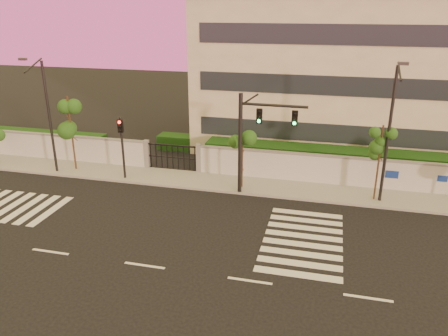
# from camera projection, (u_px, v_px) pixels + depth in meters

# --- Properties ---
(ground) EXTENTS (120.00, 120.00, 0.00)m
(ground) POSITION_uv_depth(u_px,v_px,m) (145.00, 266.00, 20.37)
(ground) COLOR black
(ground) RESTS_ON ground
(sidewalk) EXTENTS (60.00, 3.00, 0.15)m
(sidewalk) POSITION_uv_depth(u_px,v_px,m) (207.00, 181.00, 29.89)
(sidewalk) COLOR gray
(sidewalk) RESTS_ON ground
(perimeter_wall) EXTENTS (60.00, 0.36, 2.20)m
(perimeter_wall) POSITION_uv_depth(u_px,v_px,m) (214.00, 161.00, 30.87)
(perimeter_wall) COLOR #AEB1B6
(perimeter_wall) RESTS_ON ground
(hedge_row) EXTENTS (41.00, 4.25, 1.80)m
(hedge_row) POSITION_uv_depth(u_px,v_px,m) (237.00, 153.00, 33.21)
(hedge_row) COLOR #12340F
(hedge_row) RESTS_ON ground
(institutional_building) EXTENTS (24.40, 12.40, 12.25)m
(institutional_building) POSITION_uv_depth(u_px,v_px,m) (348.00, 72.00, 36.15)
(institutional_building) COLOR #BAB69E
(institutional_building) RESTS_ON ground
(road_markings) EXTENTS (57.00, 7.62, 0.02)m
(road_markings) POSITION_uv_depth(u_px,v_px,m) (146.00, 225.00, 24.14)
(road_markings) COLOR silver
(road_markings) RESTS_ON ground
(street_tree_c) EXTENTS (1.59, 1.26, 5.49)m
(street_tree_c) POSITION_uv_depth(u_px,v_px,m) (70.00, 117.00, 30.59)
(street_tree_c) COLOR #382314
(street_tree_c) RESTS_ON ground
(street_tree_d) EXTENTS (1.33, 1.06, 3.80)m
(street_tree_d) POSITION_uv_depth(u_px,v_px,m) (243.00, 148.00, 27.91)
(street_tree_d) COLOR #382314
(street_tree_d) RESTS_ON ground
(street_tree_e) EXTENTS (1.36, 1.08, 4.86)m
(street_tree_e) POSITION_uv_depth(u_px,v_px,m) (381.00, 146.00, 25.80)
(street_tree_e) COLOR #382314
(street_tree_e) RESTS_ON ground
(traffic_signal_main) EXTENTS (4.12, 0.40, 6.51)m
(traffic_signal_main) POSITION_uv_depth(u_px,v_px,m) (253.00, 133.00, 26.47)
(traffic_signal_main) COLOR black
(traffic_signal_main) RESTS_ON ground
(traffic_signal_secondary) EXTENTS (0.35, 0.34, 4.45)m
(traffic_signal_secondary) POSITION_uv_depth(u_px,v_px,m) (122.00, 141.00, 29.38)
(traffic_signal_secondary) COLOR black
(traffic_signal_secondary) RESTS_ON ground
(streetlight_west) EXTENTS (0.50, 2.00, 8.32)m
(streetlight_west) POSITION_uv_depth(u_px,v_px,m) (47.00, 112.00, 29.88)
(streetlight_west) COLOR black
(streetlight_west) RESTS_ON ground
(streetlight_east) EXTENTS (0.52, 2.09, 8.70)m
(streetlight_east) POSITION_uv_depth(u_px,v_px,m) (390.00, 129.00, 25.06)
(streetlight_east) COLOR black
(streetlight_east) RESTS_ON ground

